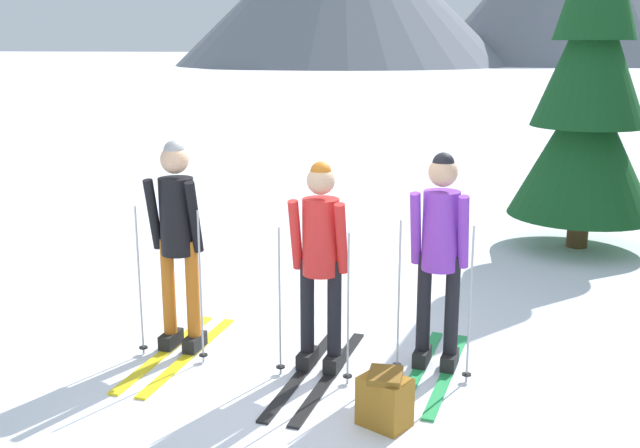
% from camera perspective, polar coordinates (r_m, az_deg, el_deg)
% --- Properties ---
extents(ground_plane, '(400.00, 400.00, 0.00)m').
position_cam_1_polar(ground_plane, '(5.92, -1.06, -11.38)').
color(ground_plane, white).
extents(skier_in_black, '(0.61, 1.65, 1.76)m').
position_cam_1_polar(skier_in_black, '(6.13, -10.83, -1.04)').
color(skier_in_black, yellow).
rests_on(skier_in_black, ground).
extents(skier_in_red, '(0.61, 1.74, 1.65)m').
position_cam_1_polar(skier_in_red, '(5.67, 0.02, -2.82)').
color(skier_in_red, black).
rests_on(skier_in_red, ground).
extents(skier_in_purple, '(0.60, 1.60, 1.72)m').
position_cam_1_polar(skier_in_purple, '(5.76, 9.12, -2.23)').
color(skier_in_purple, green).
rests_on(skier_in_purple, ground).
extents(pine_tree_mid, '(1.77, 1.77, 4.29)m').
position_cam_1_polar(pine_tree_mid, '(9.67, 19.89, 9.64)').
color(pine_tree_mid, '#51381E').
rests_on(pine_tree_mid, ground).
extents(backpack_on_snow_front, '(0.40, 0.36, 0.38)m').
position_cam_1_polar(backpack_on_snow_front, '(5.14, 4.96, -13.20)').
color(backpack_on_snow_front, '#99661E').
rests_on(backpack_on_snow_front, ground).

